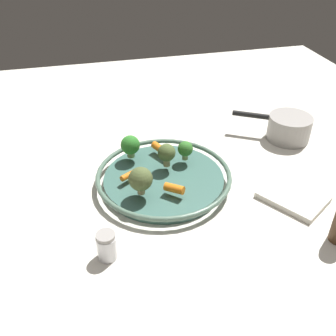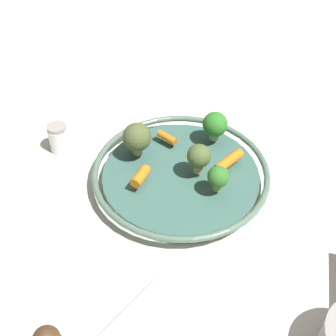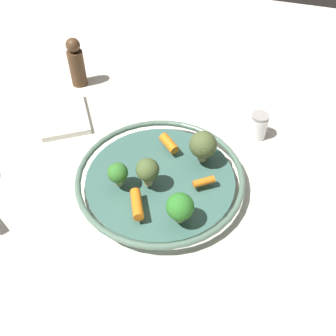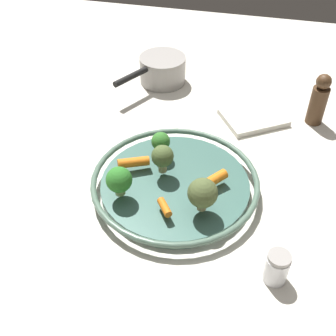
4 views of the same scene
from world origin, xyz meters
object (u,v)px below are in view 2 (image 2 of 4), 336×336
baby_carrot_left (168,137)px  broccoli_floret_mid (218,177)px  baby_carrot_right (140,176)px  broccoli_floret_small (137,137)px  broccoli_floret_large (215,125)px  broccoli_floret_edge (199,157)px  serving_bowl (181,175)px  dish_towel (155,330)px  salt_shaker (59,138)px  baby_carrot_center (229,161)px

baby_carrot_left → broccoli_floret_mid: size_ratio=0.83×
baby_carrot_right → broccoli_floret_small: size_ratio=0.69×
broccoli_floret_large → broccoli_floret_edge: bearing=-128.0°
baby_carrot_left → serving_bowl: bearing=-91.7°
baby_carrot_left → dish_towel: (-0.14, -0.38, -0.04)m
broccoli_floret_small → broccoli_floret_large: broccoli_floret_small is taller
serving_bowl → baby_carrot_left: 0.09m
broccoli_floret_small → baby_carrot_left: bearing=16.1°
serving_bowl → broccoli_floret_edge: 0.06m
broccoli_floret_edge → salt_shaker: 0.30m
broccoli_floret_large → dish_towel: size_ratio=0.42×
broccoli_floret_small → dish_towel: size_ratio=0.47×
baby_carrot_center → serving_bowl: bearing=170.3°
serving_bowl → salt_shaker: size_ratio=5.47×
broccoli_floret_mid → dish_towel: size_ratio=0.35×
baby_carrot_left → broccoli_floret_mid: 0.17m
serving_bowl → baby_carrot_left: size_ratio=8.00×
serving_bowl → dish_towel: bearing=-115.1°
baby_carrot_center → dish_towel: (-0.23, -0.27, -0.04)m
baby_carrot_right → dish_towel: 0.29m
baby_carrot_center → baby_carrot_right: same height
dish_towel → broccoli_floret_edge: bearing=58.9°
baby_carrot_left → salt_shaker: size_ratio=0.68×
serving_bowl → broccoli_floret_mid: bearing=-55.8°
broccoli_floret_mid → broccoli_floret_small: bearing=129.2°
baby_carrot_right → dish_towel: bearing=-100.9°
serving_bowl → broccoli_floret_edge: size_ratio=5.52×
broccoli_floret_edge → dish_towel: (-0.16, -0.27, -0.07)m
salt_shaker → baby_carrot_center: bearing=-31.2°
salt_shaker → broccoli_floret_mid: bearing=-42.6°
serving_bowl → broccoli_floret_small: 0.11m
broccoli_floret_small → broccoli_floret_mid: broccoli_floret_small is taller
broccoli_floret_edge → baby_carrot_right: bearing=175.4°
serving_bowl → dish_towel: size_ratio=2.34×
dish_towel → salt_shaker: bearing=99.3°
broccoli_floret_edge → broccoli_floret_mid: size_ratio=1.20×
baby_carrot_right → broccoli_floret_small: (0.01, 0.08, 0.03)m
broccoli_floret_mid → salt_shaker: size_ratio=0.83×
salt_shaker → broccoli_floret_large: bearing=-18.3°
broccoli_floret_mid → baby_carrot_right: bearing=153.8°
baby_carrot_center → broccoli_floret_edge: broccoli_floret_edge is taller
broccoli_floret_large → broccoli_floret_edge: size_ratio=0.99×
broccoli_floret_small → salt_shaker: 0.18m
serving_bowl → broccoli_floret_large: size_ratio=5.58×
baby_carrot_right → baby_carrot_left: bearing=48.9°
baby_carrot_center → dish_towel: bearing=-129.7°
baby_carrot_left → dish_towel: size_ratio=0.29×
broccoli_floret_small → dish_towel: bearing=-100.9°
baby_carrot_left → broccoli_floret_edge: (0.03, -0.10, 0.03)m
baby_carrot_left → broccoli_floret_edge: broccoli_floret_edge is taller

